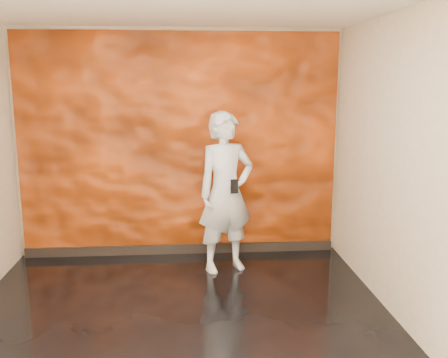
# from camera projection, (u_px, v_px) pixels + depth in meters

# --- Properties ---
(room) EXTENTS (4.02, 4.02, 2.81)m
(room) POSITION_uv_depth(u_px,v_px,m) (177.00, 174.00, 4.24)
(room) COLOR black
(room) RESTS_ON ground
(feature_wall) EXTENTS (3.90, 0.06, 2.75)m
(feature_wall) POSITION_uv_depth(u_px,v_px,m) (180.00, 146.00, 6.16)
(feature_wall) COLOR #D1470B
(feature_wall) RESTS_ON ground
(baseboard) EXTENTS (3.90, 0.04, 0.12)m
(baseboard) POSITION_uv_depth(u_px,v_px,m) (181.00, 249.00, 6.37)
(baseboard) COLOR black
(baseboard) RESTS_ON ground
(man) EXTENTS (0.78, 0.65, 1.84)m
(man) POSITION_uv_depth(u_px,v_px,m) (226.00, 192.00, 5.68)
(man) COLOR #90969E
(man) RESTS_ON ground
(phone) EXTENTS (0.09, 0.03, 0.16)m
(phone) POSITION_uv_depth(u_px,v_px,m) (234.00, 186.00, 5.42)
(phone) COLOR black
(phone) RESTS_ON man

